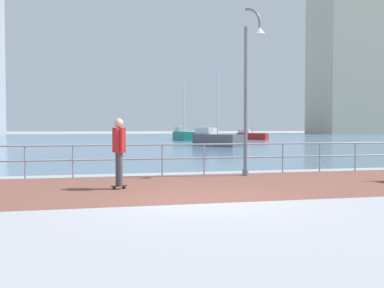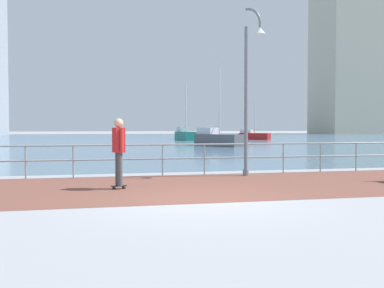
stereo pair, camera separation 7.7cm
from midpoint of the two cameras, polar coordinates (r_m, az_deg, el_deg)
ground at (r=49.74m, az=-10.18°, el=0.29°), size 220.00×220.00×0.00m
brick_paving at (r=12.27m, az=-1.35°, el=-5.27°), size 28.00×5.53×0.01m
harbor_water at (r=59.76m, az=-10.65°, el=0.59°), size 180.00×88.00×0.00m
waterfront_railing at (r=14.91m, az=-3.51°, el=-1.21°), size 25.25×0.06×1.04m
lamppost at (r=14.94m, az=7.34°, el=7.48°), size 0.56×0.74×5.39m
skateboarder at (r=11.84m, az=-8.86°, el=-0.30°), size 0.41×0.55×1.80m
sailboat_white at (r=57.20m, az=7.66°, el=1.05°), size 3.55×3.45×5.31m
sailboat_gray at (r=54.22m, az=-0.76°, el=1.14°), size 1.84×4.80×6.59m
sailboat_red at (r=37.76m, az=3.27°, el=0.66°), size 3.48×4.63×6.37m
tower_steel at (r=110.53m, az=18.65°, el=10.84°), size 12.79×12.38×38.68m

